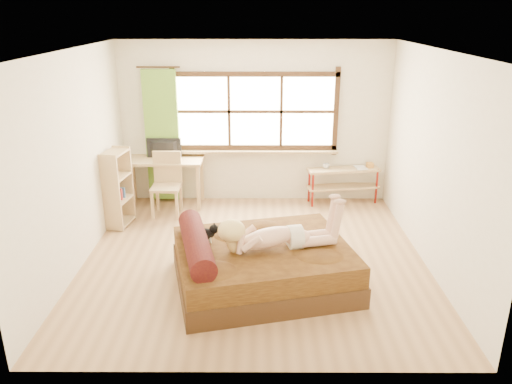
{
  "coord_description": "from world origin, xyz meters",
  "views": [
    {
      "loc": [
        0.05,
        -5.99,
        3.15
      ],
      "look_at": [
        0.02,
        0.2,
        0.87
      ],
      "focal_mm": 35.0,
      "sensor_mm": 36.0,
      "label": 1
    }
  ],
  "objects_px": {
    "chair": "(167,180)",
    "pipe_shelf": "(344,178)",
    "woman": "(277,224)",
    "desk": "(164,165)",
    "kitten": "(203,233)",
    "bed": "(259,264)",
    "bookshelf": "(118,188)"
  },
  "relations": [
    {
      "from": "woman",
      "to": "desk",
      "type": "height_order",
      "value": "woman"
    },
    {
      "from": "desk",
      "to": "chair",
      "type": "height_order",
      "value": "chair"
    },
    {
      "from": "woman",
      "to": "chair",
      "type": "relative_size",
      "value": 1.41
    },
    {
      "from": "bed",
      "to": "kitten",
      "type": "xyz_separation_m",
      "value": [
        -0.67,
        0.11,
        0.36
      ]
    },
    {
      "from": "woman",
      "to": "bookshelf",
      "type": "relative_size",
      "value": 1.2
    },
    {
      "from": "chair",
      "to": "bookshelf",
      "type": "distance_m",
      "value": 0.82
    },
    {
      "from": "desk",
      "to": "bed",
      "type": "bearing_deg",
      "value": -57.65
    },
    {
      "from": "desk",
      "to": "woman",
      "type": "bearing_deg",
      "value": -54.96
    },
    {
      "from": "bed",
      "to": "desk",
      "type": "distance_m",
      "value": 3.1
    },
    {
      "from": "chair",
      "to": "pipe_shelf",
      "type": "relative_size",
      "value": 0.81
    },
    {
      "from": "desk",
      "to": "bookshelf",
      "type": "bearing_deg",
      "value": -122.21
    },
    {
      "from": "desk",
      "to": "chair",
      "type": "bearing_deg",
      "value": -72.87
    },
    {
      "from": "bed",
      "to": "pipe_shelf",
      "type": "distance_m",
      "value": 3.11
    },
    {
      "from": "bed",
      "to": "desk",
      "type": "xyz_separation_m",
      "value": [
        -1.59,
        2.63,
        0.43
      ]
    },
    {
      "from": "bed",
      "to": "bookshelf",
      "type": "distance_m",
      "value": 2.81
    },
    {
      "from": "kitten",
      "to": "bookshelf",
      "type": "distance_m",
      "value": 2.23
    },
    {
      "from": "kitten",
      "to": "chair",
      "type": "bearing_deg",
      "value": 97.36
    },
    {
      "from": "desk",
      "to": "kitten",
      "type": "bearing_deg",
      "value": -68.78
    },
    {
      "from": "bed",
      "to": "woman",
      "type": "bearing_deg",
      "value": -24.21
    },
    {
      "from": "kitten",
      "to": "chair",
      "type": "xyz_separation_m",
      "value": [
        -0.81,
        2.16,
        -0.07
      ]
    },
    {
      "from": "pipe_shelf",
      "to": "bookshelf",
      "type": "xyz_separation_m",
      "value": [
        -3.6,
        -0.97,
        0.15
      ]
    },
    {
      "from": "pipe_shelf",
      "to": "bed",
      "type": "bearing_deg",
      "value": -126.45
    },
    {
      "from": "chair",
      "to": "kitten",
      "type": "bearing_deg",
      "value": -68.12
    },
    {
      "from": "pipe_shelf",
      "to": "bookshelf",
      "type": "relative_size",
      "value": 1.06
    },
    {
      "from": "bed",
      "to": "desk",
      "type": "bearing_deg",
      "value": 107.83
    },
    {
      "from": "kitten",
      "to": "bookshelf",
      "type": "height_order",
      "value": "bookshelf"
    },
    {
      "from": "bookshelf",
      "to": "bed",
      "type": "bearing_deg",
      "value": -30.2
    },
    {
      "from": "woman",
      "to": "chair",
      "type": "xyz_separation_m",
      "value": [
        -1.68,
        2.31,
        -0.25
      ]
    },
    {
      "from": "bed",
      "to": "kitten",
      "type": "height_order",
      "value": "bed"
    },
    {
      "from": "desk",
      "to": "chair",
      "type": "relative_size",
      "value": 1.29
    },
    {
      "from": "bed",
      "to": "woman",
      "type": "height_order",
      "value": "woman"
    },
    {
      "from": "desk",
      "to": "bookshelf",
      "type": "height_order",
      "value": "bookshelf"
    }
  ]
}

